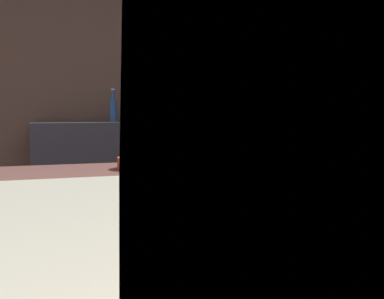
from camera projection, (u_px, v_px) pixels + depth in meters
The scene contains 10 objects.
wall_back at pixel (111, 84), 3.34m from camera, with size 5.20×0.10×2.70m, color brown.
prep_counter at pixel (235, 263), 2.04m from camera, with size 2.10×0.60×0.90m, color brown.
back_shelf at pixel (96, 199), 3.10m from camera, with size 0.83×0.36×1.07m, color #383942.
bartender at pixel (248, 157), 1.52m from camera, with size 0.46×0.53×1.71m.
knife_block at pixel (334, 140), 2.15m from camera, with size 0.10×0.08×0.27m.
mixing_bowl at pixel (139, 163), 1.91m from camera, with size 0.18×0.18×0.05m, color #CF4935.
chefs_knife at pixel (267, 165), 2.00m from camera, with size 0.24×0.03×0.01m, color silver.
pint_glass_far at pixel (306, 61), 0.09m from camera, with size 0.08×0.08×0.14m.
bottle_olive_oil at pixel (113, 109), 3.10m from camera, with size 0.05×0.05×0.23m.
bottle_vinegar at pixel (127, 108), 3.01m from camera, with size 0.06×0.06×0.25m.
Camera 1 is at (-0.45, -1.20, 1.15)m, focal length 41.70 mm.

